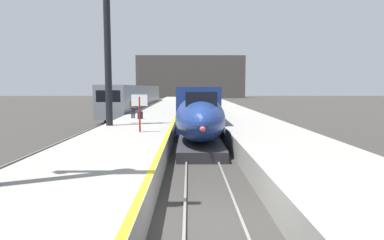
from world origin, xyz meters
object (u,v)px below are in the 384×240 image
object	(u,v)px
highspeed_train_main	(195,103)
station_column_mid	(107,39)
regional_train_adjacent	(138,97)
passenger_near_edge	(133,106)
rolling_suitcase	(140,115)
departure_info_board	(140,105)

from	to	relation	value
highspeed_train_main	station_column_mid	xyz separation A→B (m)	(-5.90, -11.91, 4.79)
regional_train_adjacent	passenger_near_edge	xyz separation A→B (m)	(2.90, -21.89, -0.09)
rolling_suitcase	departure_info_board	world-z (taller)	departure_info_board
highspeed_train_main	rolling_suitcase	xyz separation A→B (m)	(-4.52, -7.36, -0.57)
highspeed_train_main	rolling_suitcase	size ratio (longest dim) A/B	39.45
passenger_near_edge	rolling_suitcase	world-z (taller)	passenger_near_edge
station_column_mid	highspeed_train_main	bearing A→B (deg)	63.65
station_column_mid	rolling_suitcase	distance (m)	7.16
regional_train_adjacent	passenger_near_edge	world-z (taller)	regional_train_adjacent
highspeed_train_main	regional_train_adjacent	world-z (taller)	regional_train_adjacent
station_column_mid	passenger_near_edge	bearing A→B (deg)	82.18
station_column_mid	departure_info_board	distance (m)	5.89
highspeed_train_main	rolling_suitcase	bearing A→B (deg)	-121.56
passenger_near_edge	rolling_suitcase	size ratio (longest dim) A/B	1.72
highspeed_train_main	station_column_mid	world-z (taller)	station_column_mid
regional_train_adjacent	rolling_suitcase	world-z (taller)	regional_train_adjacent
passenger_near_edge	departure_info_board	bearing A→B (deg)	-77.97
regional_train_adjacent	rolling_suitcase	size ratio (longest dim) A/B	37.27
station_column_mid	regional_train_adjacent	bearing A→B (deg)	94.66
passenger_near_edge	departure_info_board	xyz separation A→B (m)	(1.80, -8.46, 0.52)
station_column_mid	passenger_near_edge	xyz separation A→B (m)	(0.70, 5.13, -4.67)
highspeed_train_main	regional_train_adjacent	xyz separation A→B (m)	(-8.10, 15.11, 0.21)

